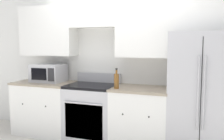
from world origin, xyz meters
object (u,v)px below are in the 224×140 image
oven_range (92,112)px  bottle (116,81)px  refrigerator (201,94)px  microwave (48,73)px

oven_range → bottle: 0.76m
refrigerator → bottle: bearing=-169.9°
microwave → oven_range: bearing=-3.3°
oven_range → microwave: bearing=176.7°
oven_range → refrigerator: 1.70m
oven_range → microwave: size_ratio=1.98×
refrigerator → microwave: (-2.49, 0.02, 0.19)m
refrigerator → microwave: size_ratio=3.20×
microwave → bottle: microwave is taller
oven_range → bottle: bearing=-20.2°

